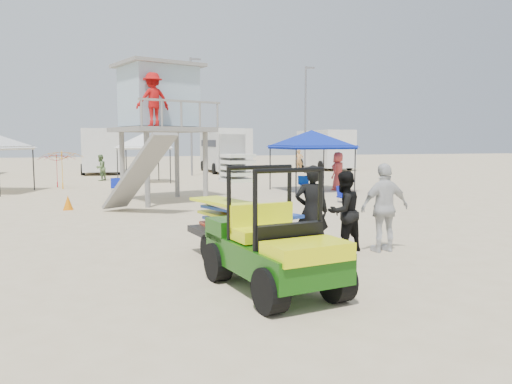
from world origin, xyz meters
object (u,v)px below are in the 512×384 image
object	(u,v)px
surf_trailer	(237,212)
man_left	(312,211)
lifeguard_tower	(159,102)
canopy_blue	(311,133)
utility_cart	(273,235)

from	to	relation	value
surf_trailer	man_left	xyz separation A→B (m)	(1.52, -0.30, 0.00)
man_left	lifeguard_tower	world-z (taller)	lifeguard_tower
lifeguard_tower	canopy_blue	xyz separation A→B (m)	(7.26, 2.03, -1.16)
utility_cart	lifeguard_tower	size ratio (longest dim) A/B	0.53
surf_trailer	canopy_blue	distance (m)	14.07
surf_trailer	canopy_blue	bearing A→B (deg)	61.03
utility_cart	canopy_blue	world-z (taller)	canopy_blue
canopy_blue	man_left	bearing A→B (deg)	-112.73
lifeguard_tower	canopy_blue	bearing A→B (deg)	15.61
surf_trailer	utility_cart	bearing A→B (deg)	-90.11
man_left	lifeguard_tower	bearing A→B (deg)	-64.08
surf_trailer	lifeguard_tower	world-z (taller)	lifeguard_tower
utility_cart	lifeguard_tower	distance (m)	12.88
utility_cart	surf_trailer	bearing A→B (deg)	89.89
utility_cart	lifeguard_tower	bearing A→B (deg)	92.29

